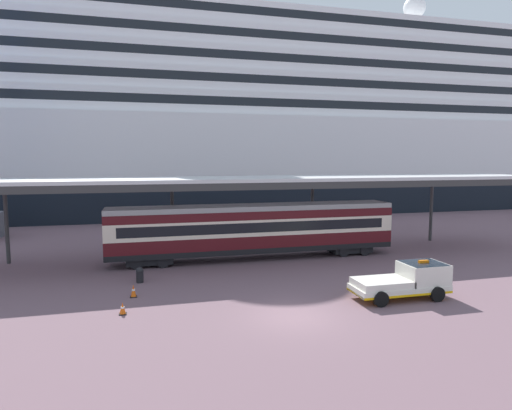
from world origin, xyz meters
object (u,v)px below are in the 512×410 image
train_carriage (254,229)px  quay_bollard (140,274)px  traffic_cone_near (123,308)px  traffic_cone_mid (133,291)px  service_truck (408,280)px  cruise_ship (134,123)px

train_carriage → quay_bollard: size_ratio=22.37×
traffic_cone_near → quay_bollard: bearing=81.7°
train_carriage → traffic_cone_mid: 11.53m
traffic_cone_mid → quay_bollard: bearing=83.3°
train_carriage → quay_bollard: (-8.39, -4.43, -1.79)m
train_carriage → traffic_cone_mid: size_ratio=30.57×
service_truck → quay_bollard: (-14.15, 6.71, -0.47)m
quay_bollard → train_carriage: bearing=27.8°
traffic_cone_mid → cruise_ship: bearing=90.4°
train_carriage → service_truck: bearing=-62.7°
cruise_ship → train_carriage: bearing=-75.3°
train_carriage → cruise_ship: bearing=104.7°
train_carriage → quay_bollard: bearing=-152.2°
cruise_ship → traffic_cone_mid: (0.29, -41.66, -12.36)m
cruise_ship → service_truck: bearing=-72.0°
service_truck → traffic_cone_near: 15.01m
service_truck → traffic_cone_near: (-14.95, 1.21, -0.70)m
train_carriage → quay_bollard: 9.66m
cruise_ship → quay_bollard: bearing=-89.1°
cruise_ship → service_truck: 49.27m
train_carriage → traffic_cone_mid: (-8.73, -7.27, -1.96)m
traffic_cone_mid → service_truck: bearing=-14.9°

